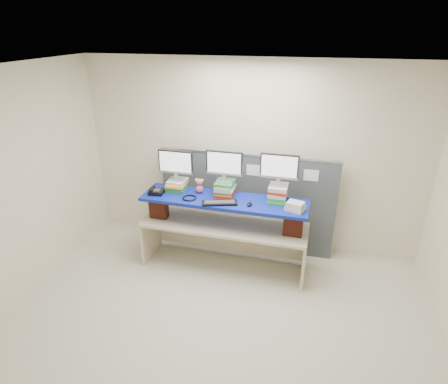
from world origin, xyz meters
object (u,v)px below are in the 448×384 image
(monitor_left, at_px, (176,164))
(monitor_center, at_px, (224,165))
(desk, at_px, (224,232))
(blue_board, at_px, (224,200))
(monitor_right, at_px, (279,168))
(keyboard, at_px, (220,203))
(desk_phone, at_px, (156,192))

(monitor_left, bearing_deg, monitor_center, -0.00)
(desk, xyz_separation_m, blue_board, (0.00, 0.00, 0.49))
(monitor_center, bearing_deg, monitor_right, 0.00)
(blue_board, bearing_deg, monitor_right, 9.74)
(blue_board, relative_size, monitor_left, 4.56)
(monitor_center, xyz_separation_m, monitor_right, (0.72, -0.01, 0.02))
(monitor_right, bearing_deg, desk, -170.26)
(monitor_center, relative_size, keyboard, 1.03)
(monitor_center, bearing_deg, desk_phone, -167.96)
(monitor_center, bearing_deg, keyboard, -87.46)
(blue_board, xyz_separation_m, keyboard, (-0.02, -0.16, 0.03))
(monitor_center, xyz_separation_m, desk_phone, (-0.92, -0.18, -0.41))
(keyboard, relative_size, desk_phone, 2.20)
(blue_board, bearing_deg, monitor_left, 170.55)
(desk, height_order, desk_phone, desk_phone)
(monitor_right, relative_size, keyboard, 1.03)
(monitor_right, bearing_deg, keyboard, -158.69)
(desk, distance_m, keyboard, 0.55)
(desk, bearing_deg, monitor_center, 103.07)
(blue_board, xyz_separation_m, desk_phone, (-0.95, -0.06, 0.05))
(desk, height_order, blue_board, blue_board)
(keyboard, bearing_deg, monitor_center, 75.09)
(desk, distance_m, monitor_left, 1.16)
(monitor_left, distance_m, keyboard, 0.84)
(monitor_left, distance_m, monitor_center, 0.69)
(monitor_left, relative_size, keyboard, 1.03)
(monitor_right, bearing_deg, desk_phone, -173.18)
(desk, bearing_deg, monitor_left, 170.55)
(monitor_left, bearing_deg, keyboard, -21.56)
(monitor_center, bearing_deg, desk, -76.93)
(blue_board, distance_m, keyboard, 0.16)
(blue_board, xyz_separation_m, monitor_right, (0.69, 0.11, 0.48))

